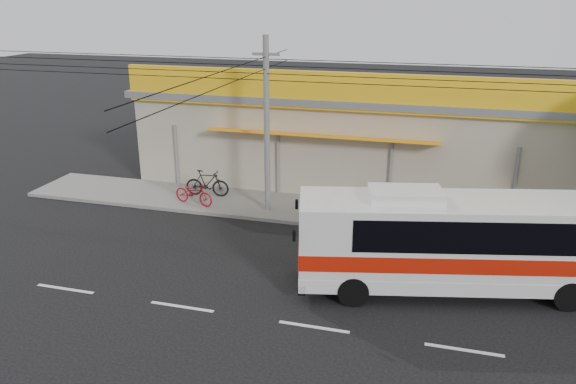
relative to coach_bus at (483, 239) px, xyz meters
name	(u,v)px	position (x,y,z in m)	size (l,w,h in m)	color
ground	(332,285)	(-4.43, -0.82, -1.77)	(120.00, 120.00, 0.00)	black
sidewalk	(360,215)	(-4.43, 5.18, -1.70)	(30.00, 3.20, 0.15)	slate
lane_markings	(314,327)	(-4.43, -3.32, -1.77)	(50.00, 0.12, 0.01)	silver
storefront_building	(379,132)	(-4.43, 10.72, 0.53)	(22.60, 9.20, 5.70)	#ABA08A
coach_bus	(483,239)	(0.00, 0.00, 0.00)	(10.98, 4.63, 3.31)	silver
motorbike_red	(194,193)	(-11.50, 4.32, -1.11)	(0.67, 1.93, 1.02)	maroon
motorbike_dark	(207,183)	(-11.36, 5.47, -1.02)	(0.56, 1.99, 1.20)	black
utility_pole	(266,69)	(-8.24, 4.58, 4.23)	(34.00, 14.00, 7.27)	slate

